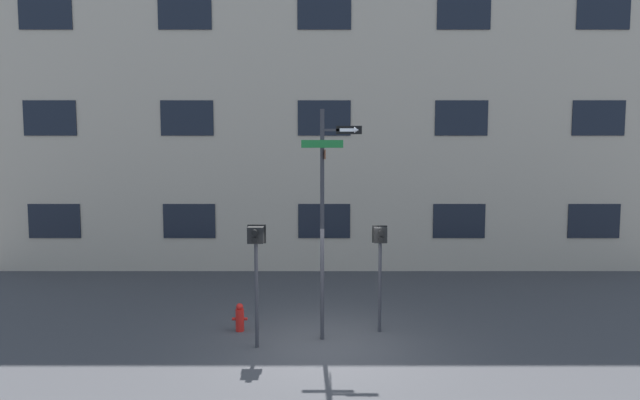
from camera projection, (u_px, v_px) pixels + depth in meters
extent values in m
plane|color=#38383A|center=(325.00, 347.00, 10.72)|extent=(60.00, 60.00, 0.00)
cube|color=tan|center=(322.00, 67.00, 17.58)|extent=(24.00, 0.60, 14.52)
cube|color=black|center=(52.00, 221.00, 17.67)|extent=(1.85, 0.03, 1.22)
cube|color=black|center=(187.00, 221.00, 17.69)|extent=(1.85, 0.03, 1.22)
cube|color=black|center=(322.00, 221.00, 17.72)|extent=(1.85, 0.03, 1.22)
cube|color=black|center=(457.00, 221.00, 17.74)|extent=(1.85, 0.03, 1.22)
cube|color=black|center=(591.00, 221.00, 17.76)|extent=(1.85, 0.03, 1.22)
cube|color=black|center=(47.00, 118.00, 17.37)|extent=(1.85, 0.03, 1.22)
cube|color=black|center=(185.00, 118.00, 17.39)|extent=(1.85, 0.03, 1.22)
cube|color=black|center=(322.00, 118.00, 17.41)|extent=(1.85, 0.03, 1.22)
cube|color=black|center=(459.00, 118.00, 17.43)|extent=(1.85, 0.03, 1.22)
cube|color=black|center=(596.00, 118.00, 17.46)|extent=(1.85, 0.03, 1.22)
cube|color=black|center=(42.00, 11.00, 17.07)|extent=(1.85, 0.03, 1.22)
cube|color=black|center=(182.00, 11.00, 17.09)|extent=(1.85, 0.03, 1.22)
cube|color=black|center=(322.00, 11.00, 17.11)|extent=(1.85, 0.03, 1.22)
cube|color=black|center=(461.00, 12.00, 17.13)|extent=(1.85, 0.03, 1.22)
cube|color=black|center=(601.00, 12.00, 17.15)|extent=(1.85, 0.03, 1.22)
cylinder|color=#2D2D33|center=(320.00, 226.00, 10.95)|extent=(0.09, 0.09, 5.10)
cube|color=#2D2D33|center=(333.00, 130.00, 10.78)|extent=(0.58, 0.05, 0.05)
cube|color=#196B2D|center=(320.00, 144.00, 10.74)|extent=(0.91, 0.02, 0.17)
cube|color=brown|center=(323.00, 155.00, 10.82)|extent=(0.02, 1.08, 0.20)
cube|color=black|center=(347.00, 130.00, 10.76)|extent=(0.56, 0.02, 0.18)
cube|color=white|center=(345.00, 130.00, 10.75)|extent=(0.32, 0.01, 0.07)
cone|color=white|center=(354.00, 130.00, 10.75)|extent=(0.10, 0.14, 0.14)
cylinder|color=#2D2D33|center=(254.00, 296.00, 10.58)|extent=(0.08, 0.08, 2.26)
cube|color=black|center=(254.00, 235.00, 10.47)|extent=(0.33, 0.26, 0.34)
cube|color=black|center=(254.00, 234.00, 10.61)|extent=(0.39, 0.02, 0.40)
cylinder|color=black|center=(252.00, 233.00, 10.28)|extent=(0.12, 0.12, 0.12)
cylinder|color=black|center=(252.00, 240.00, 10.29)|extent=(0.12, 0.12, 0.12)
cylinder|color=silver|center=(253.00, 232.00, 10.33)|extent=(0.10, 0.01, 0.10)
cylinder|color=#2D2D33|center=(378.00, 287.00, 11.57)|extent=(0.08, 0.08, 2.11)
cube|color=black|center=(378.00, 235.00, 11.47)|extent=(0.29, 0.26, 0.34)
cube|color=black|center=(377.00, 234.00, 11.60)|extent=(0.35, 0.02, 0.40)
cylinder|color=black|center=(379.00, 233.00, 11.27)|extent=(0.12, 0.12, 0.12)
cylinder|color=black|center=(379.00, 240.00, 11.28)|extent=(0.12, 0.12, 0.12)
cylinder|color=#EA4C14|center=(379.00, 232.00, 11.32)|extent=(0.10, 0.01, 0.10)
cylinder|color=red|center=(238.00, 320.00, 11.66)|extent=(0.20, 0.20, 0.52)
sphere|color=red|center=(237.00, 307.00, 11.63)|extent=(0.17, 0.17, 0.17)
cylinder|color=red|center=(232.00, 319.00, 11.65)|extent=(0.08, 0.07, 0.07)
cylinder|color=red|center=(243.00, 319.00, 11.66)|extent=(0.08, 0.07, 0.07)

